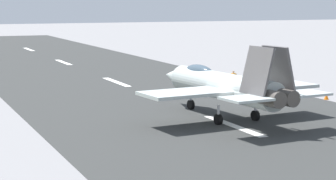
# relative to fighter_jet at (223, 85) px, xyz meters

# --- Properties ---
(ground_plane) EXTENTS (400.00, 400.00, 0.00)m
(ground_plane) POSITION_rel_fighter_jet_xyz_m (-2.45, 0.59, -2.48)
(ground_plane) COLOR gray
(runway_strip) EXTENTS (240.00, 26.00, 0.02)m
(runway_strip) POSITION_rel_fighter_jet_xyz_m (-2.47, 0.59, -2.47)
(runway_strip) COLOR #303130
(runway_strip) RESTS_ON ground
(fighter_jet) EXTENTS (16.52, 13.94, 5.68)m
(fighter_jet) POSITION_rel_fighter_jet_xyz_m (0.00, 0.00, 0.00)
(fighter_jet) COLOR #ACB7B5
(fighter_jet) RESTS_ON ground
(crew_person) EXTENTS (0.34, 0.69, 1.66)m
(crew_person) POSITION_rel_fighter_jet_xyz_m (14.79, -9.01, -1.65)
(crew_person) COLOR #1E2338
(crew_person) RESTS_ON ground
(marker_cone_mid) EXTENTS (0.44, 0.44, 0.55)m
(marker_cone_mid) POSITION_rel_fighter_jet_xyz_m (4.52, -12.69, -2.20)
(marker_cone_mid) COLOR orange
(marker_cone_mid) RESTS_ON ground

